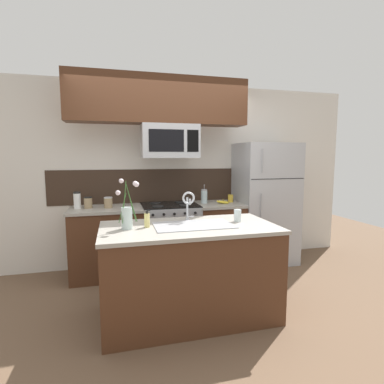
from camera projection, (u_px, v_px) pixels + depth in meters
The scene contains 21 objects.
ground_plane at pixel (185, 298), 3.33m from camera, with size 10.00×10.00×0.00m, color brown.
rear_partition at pixel (185, 175), 4.48m from camera, with size 5.20×0.10×2.60m, color silver.
splash_band at pixel (166, 186), 4.37m from camera, with size 3.23×0.01×0.48m, color #332319.
back_counter_left at pixel (108, 242), 3.94m from camera, with size 0.94×0.65×0.91m.
back_counter_right at pixel (218, 234), 4.32m from camera, with size 0.67×0.65×0.91m.
stove_range at pixel (170, 237), 4.14m from camera, with size 0.76×0.64×0.93m.
microwave at pixel (170, 141), 3.97m from camera, with size 0.74×0.40×0.44m.
upper_cabinet_band at pixel (159, 100), 3.85m from camera, with size 2.31×0.34×0.60m, color #4C2B19.
refrigerator at pixel (264, 203), 4.47m from camera, with size 0.83×0.74×1.76m.
storage_jar_tall at pixel (77, 200), 3.82m from camera, with size 0.09×0.09×0.22m.
storage_jar_medium at pixel (88, 203), 3.85m from camera, with size 0.10×0.10×0.15m.
storage_jar_short at pixel (108, 202), 3.87m from camera, with size 0.11×0.11×0.14m.
banana_bunch at pixel (223, 202), 4.22m from camera, with size 0.19×0.12×0.08m.
french_press at pixel (204, 196), 4.26m from camera, with size 0.09×0.09×0.27m.
coffee_tin at pixel (230, 198), 4.36m from camera, with size 0.08×0.08×0.11m, color gold.
island_counter at pixel (189, 271), 2.93m from camera, with size 1.68×0.87×0.91m.
kitchen_sink at pixel (194, 232), 2.90m from camera, with size 0.76×0.44×0.16m.
sink_faucet at pixel (188, 202), 3.08m from camera, with size 0.14×0.14×0.31m.
dish_soap_bottle at pixel (147, 220), 2.81m from camera, with size 0.06×0.05×0.16m.
drinking_glass at pixel (238, 216), 3.06m from camera, with size 0.07×0.07×0.12m.
flower_vase at pixel (127, 215), 2.74m from camera, with size 0.21×0.11×0.47m.
Camera 1 is at (-0.72, -3.09, 1.57)m, focal length 28.00 mm.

